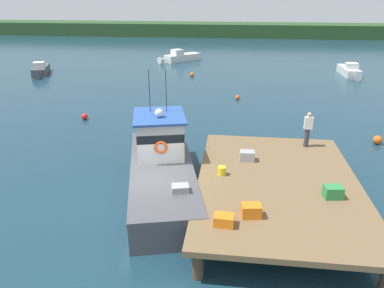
{
  "coord_description": "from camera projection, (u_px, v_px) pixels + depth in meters",
  "views": [
    {
      "loc": [
        3.07,
        -12.53,
        7.72
      ],
      "look_at": [
        1.2,
        2.7,
        1.4
      ],
      "focal_mm": 34.33,
      "sensor_mm": 36.0,
      "label": 1
    }
  ],
  "objects": [
    {
      "name": "moored_boat_far_right",
      "position": [
        40.0,
        70.0,
        37.6
      ],
      "size": [
        2.7,
        5.15,
        1.3
      ],
      "color": "#4C4C51",
      "rests_on": "ground"
    },
    {
      "name": "moored_boat_far_left",
      "position": [
        180.0,
        57.0,
        44.67
      ],
      "size": [
        4.84,
        4.97,
        1.47
      ],
      "color": "silver",
      "rests_on": "ground"
    },
    {
      "name": "mooring_buoy_inshore",
      "position": [
        192.0,
        75.0,
        36.55
      ],
      "size": [
        0.42,
        0.42,
        0.42
      ],
      "primitive_type": "sphere",
      "color": "#EA5B19",
      "rests_on": "ground"
    },
    {
      "name": "crate_stack_near_edge",
      "position": [
        251.0,
        211.0,
        11.5
      ],
      "size": [
        0.66,
        0.53,
        0.42
      ],
      "primitive_type": "cube",
      "rotation": [
        0.0,
        0.0,
        0.15
      ],
      "color": "orange",
      "rests_on": "dock"
    },
    {
      "name": "dock",
      "position": [
        278.0,
        183.0,
        13.84
      ],
      "size": [
        6.0,
        9.0,
        1.2
      ],
      "color": "#4C3D2D",
      "rests_on": "ground"
    },
    {
      "name": "far_shoreline",
      "position": [
        223.0,
        30.0,
        71.24
      ],
      "size": [
        120.0,
        8.0,
        2.4
      ],
      "primitive_type": "cube",
      "color": "#284723",
      "rests_on": "ground"
    },
    {
      "name": "main_fishing_boat",
      "position": [
        161.0,
        164.0,
        15.55
      ],
      "size": [
        4.42,
        9.95,
        4.8
      ],
      "color": "#4C4C51",
      "rests_on": "ground"
    },
    {
      "name": "mooring_buoy_outer",
      "position": [
        378.0,
        140.0,
        20.19
      ],
      "size": [
        0.49,
        0.49,
        0.49
      ],
      "primitive_type": "sphere",
      "color": "#EA5B19",
      "rests_on": "ground"
    },
    {
      "name": "mooring_buoy_spare_mooring",
      "position": [
        85.0,
        117.0,
        24.13
      ],
      "size": [
        0.41,
        0.41,
        0.41
      ],
      "primitive_type": "sphere",
      "color": "red",
      "rests_on": "ground"
    },
    {
      "name": "mooring_buoy_channel_marker",
      "position": [
        238.0,
        97.0,
        28.73
      ],
      "size": [
        0.34,
        0.34,
        0.34
      ],
      "primitive_type": "sphere",
      "color": "#EA5B19",
      "rests_on": "ground"
    },
    {
      "name": "deckhand_by_the_boat",
      "position": [
        308.0,
        129.0,
        16.54
      ],
      "size": [
        0.36,
        0.22,
        1.63
      ],
      "color": "#383842",
      "rests_on": "dock"
    },
    {
      "name": "moored_boat_mid_harbor",
      "position": [
        350.0,
        71.0,
        36.98
      ],
      "size": [
        1.4,
        5.24,
        1.33
      ],
      "color": "silver",
      "rests_on": "ground"
    },
    {
      "name": "crate_single_far",
      "position": [
        224.0,
        220.0,
        11.08
      ],
      "size": [
        0.63,
        0.48,
        0.34
      ],
      "primitive_type": "cube",
      "rotation": [
        0.0,
        0.0,
        -0.07
      ],
      "color": "orange",
      "rests_on": "dock"
    },
    {
      "name": "crate_stack_mid_dock",
      "position": [
        333.0,
        192.0,
        12.56
      ],
      "size": [
        0.65,
        0.52,
        0.43
      ],
      "primitive_type": "cube",
      "rotation": [
        0.0,
        0.0,
        0.14
      ],
      "color": "#2D8442",
      "rests_on": "dock"
    },
    {
      "name": "crate_single_by_cleat",
      "position": [
        247.0,
        156.0,
        15.38
      ],
      "size": [
        0.61,
        0.46,
        0.41
      ],
      "primitive_type": "cube",
      "rotation": [
        0.0,
        0.0,
        0.03
      ],
      "color": "#9E9EA3",
      "rests_on": "dock"
    },
    {
      "name": "ground_plane",
      "position": [
        154.0,
        200.0,
        14.79
      ],
      "size": [
        200.0,
        200.0,
        0.0
      ],
      "primitive_type": "plane",
      "color": "#193847"
    },
    {
      "name": "bait_bucket",
      "position": [
        222.0,
        171.0,
        14.17
      ],
      "size": [
        0.32,
        0.32,
        0.34
      ],
      "primitive_type": "cylinder",
      "color": "yellow",
      "rests_on": "dock"
    }
  ]
}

